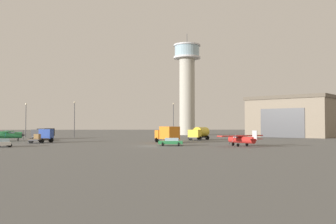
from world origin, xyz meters
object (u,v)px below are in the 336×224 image
object	(u,v)px
light_post_east	(74,116)
airplane_red	(242,139)
truck_flatbed_blue	(43,136)
light_post_west	(173,117)
control_tower	(187,82)
car_white	(3,142)
truck_box_orange	(168,134)
car_green	(171,141)
truck_fuel_tanker_yellow	(199,133)
light_post_north	(26,117)
airplane_green	(5,134)
truck_box_black	(43,133)

from	to	relation	value
light_post_east	airplane_red	bearing A→B (deg)	-50.56
truck_flatbed_blue	light_post_west	bearing A→B (deg)	-21.87
airplane_red	control_tower	bearing A→B (deg)	-26.75
car_white	light_post_east	distance (m)	43.63
truck_box_orange	car_white	xyz separation A→B (m)	(-27.43, -12.36, -1.02)
truck_box_orange	light_post_east	bearing A→B (deg)	13.08
car_green	light_post_west	distance (m)	53.00
airplane_red	truck_fuel_tanker_yellow	size ratio (longest dim) A/B	1.17
light_post_north	truck_flatbed_blue	bearing A→B (deg)	-66.81
control_tower	car_white	xyz separation A→B (m)	(-37.23, -67.58, -17.87)
light_post_west	light_post_east	xyz separation A→B (m)	(-28.48, -10.78, -0.14)
airplane_green	light_post_west	world-z (taller)	light_post_west
control_tower	truck_box_black	distance (m)	55.19
truck_box_orange	light_post_west	distance (m)	42.05
truck_box_orange	truck_box_black	xyz separation A→B (m)	(-30.31, 21.37, -0.25)
truck_box_orange	car_green	world-z (taller)	truck_box_orange
truck_box_black	car_green	bearing A→B (deg)	69.27
control_tower	light_post_north	size ratio (longest dim) A/B	3.67
airplane_red	light_post_north	distance (m)	69.35
truck_fuel_tanker_yellow	truck_flatbed_blue	world-z (taller)	truck_fuel_tanker_yellow
light_post_north	light_post_east	bearing A→B (deg)	-12.86
car_green	truck_fuel_tanker_yellow	bearing A→B (deg)	-101.58
airplane_red	truck_box_orange	distance (m)	17.61
airplane_green	airplane_red	size ratio (longest dim) A/B	1.29
airplane_red	car_green	bearing A→B (deg)	51.10
truck_box_black	car_white	xyz separation A→B (m)	(2.87, -33.73, -0.77)
airplane_green	truck_flatbed_blue	bearing A→B (deg)	-45.91
light_post_east	car_green	bearing A→B (deg)	-59.66
control_tower	car_green	world-z (taller)	control_tower
car_green	light_post_west	world-z (taller)	light_post_west
control_tower	truck_flatbed_blue	world-z (taller)	control_tower
truck_box_orange	truck_fuel_tanker_yellow	world-z (taller)	truck_box_orange
car_white	light_post_north	size ratio (longest dim) A/B	0.47
control_tower	light_post_east	world-z (taller)	control_tower
light_post_west	light_post_north	xyz separation A→B (m)	(-42.86, -7.50, -0.32)
control_tower	airplane_green	world-z (taller)	control_tower
control_tower	light_post_east	xyz separation A→B (m)	(-34.23, -24.36, -12.71)
airplane_red	car_green	distance (m)	11.92
truck_box_orange	light_post_north	bearing A→B (deg)	23.38
airplane_green	car_green	world-z (taller)	airplane_green
car_white	airplane_red	bearing A→B (deg)	62.42
airplane_red	truck_fuel_tanker_yellow	world-z (taller)	truck_fuel_tanker_yellow
truck_flatbed_blue	truck_box_orange	bearing A→B (deg)	-79.56
truck_flatbed_blue	car_green	size ratio (longest dim) A/B	1.42
truck_box_orange	airplane_red	bearing A→B (deg)	-163.48
truck_flatbed_blue	light_post_west	size ratio (longest dim) A/B	0.59
airplane_red	car_white	distance (m)	39.18
airplane_red	light_post_north	size ratio (longest dim) A/B	0.88
truck_fuel_tanker_yellow	light_post_east	distance (m)	37.61
truck_box_black	light_post_north	bearing A→B (deg)	-120.24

